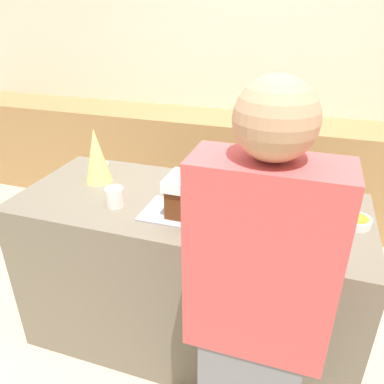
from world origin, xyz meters
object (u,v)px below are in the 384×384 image
at_px(candy_bowl_far_right, 356,221).
at_px(baking_tray, 188,214).
at_px(candy_bowl_near_tray_left, 217,182).
at_px(candy_bowl_center_rear, 295,189).
at_px(candy_bowl_near_tray_right, 303,214).
at_px(mug, 115,197).
at_px(decorative_tree, 96,156).
at_px(person, 255,324).
at_px(candy_bowl_front_corner, 336,203).
at_px(candy_bowl_beside_tree, 101,166).
at_px(gingerbread_house, 188,195).

bearing_deg(candy_bowl_far_right, baking_tray, -168.93).
relative_size(baking_tray, candy_bowl_near_tray_left, 3.25).
xyz_separation_m(baking_tray, candy_bowl_far_right, (0.77, 0.15, 0.02)).
distance_m(candy_bowl_center_rear, candy_bowl_near_tray_right, 0.27).
relative_size(candy_bowl_far_right, mug, 1.38).
xyz_separation_m(decorative_tree, mug, (0.23, -0.23, -0.11)).
relative_size(baking_tray, candy_bowl_near_tray_right, 3.37).
bearing_deg(person, candy_bowl_front_corner, 72.59).
bearing_deg(candy_bowl_center_rear, candy_bowl_beside_tree, -177.73).
bearing_deg(mug, candy_bowl_beside_tree, 128.45).
relative_size(decorative_tree, candy_bowl_center_rear, 2.36).
distance_m(decorative_tree, candy_bowl_beside_tree, 0.22).
distance_m(gingerbread_house, decorative_tree, 0.65).
xyz_separation_m(candy_bowl_center_rear, candy_bowl_near_tray_left, (-0.42, -0.06, 0.01)).
relative_size(gingerbread_house, candy_bowl_center_rear, 1.87).
bearing_deg(candy_bowl_center_rear, decorative_tree, -169.24).
xyz_separation_m(candy_bowl_center_rear, candy_bowl_far_right, (0.30, -0.26, 0.00)).
relative_size(candy_bowl_front_corner, candy_bowl_near_tray_left, 0.73).
xyz_separation_m(baking_tray, candy_bowl_beside_tree, (-0.69, 0.37, 0.02)).
xyz_separation_m(baking_tray, candy_bowl_center_rear, (0.47, 0.41, 0.02)).
height_order(baking_tray, candy_bowl_near_tray_right, candy_bowl_near_tray_right).
xyz_separation_m(candy_bowl_front_corner, candy_bowl_far_right, (0.09, -0.14, -0.01)).
bearing_deg(candy_bowl_front_corner, person, -107.41).
xyz_separation_m(baking_tray, candy_bowl_near_tray_left, (0.05, 0.35, 0.02)).
xyz_separation_m(decorative_tree, candy_bowl_beside_tree, (-0.08, 0.16, -0.14)).
xyz_separation_m(baking_tray, mug, (-0.38, -0.03, 0.04)).
bearing_deg(candy_bowl_beside_tree, candy_bowl_far_right, -8.43).
distance_m(decorative_tree, candy_bowl_near_tray_right, 1.15).
height_order(gingerbread_house, decorative_tree, decorative_tree).
bearing_deg(candy_bowl_center_rear, candy_bowl_near_tray_left, -171.73).
bearing_deg(person, decorative_tree, 144.20).
distance_m(gingerbread_house, candy_bowl_front_corner, 0.74).
height_order(baking_tray, mug, mug).
bearing_deg(person, candy_bowl_far_right, 63.30).
relative_size(candy_bowl_front_corner, person, 0.06).
bearing_deg(gingerbread_house, mug, -176.05).
relative_size(baking_tray, gingerbread_house, 1.78).
height_order(candy_bowl_center_rear, candy_bowl_near_tray_right, candy_bowl_near_tray_right).
relative_size(candy_bowl_center_rear, person, 0.08).
bearing_deg(mug, candy_bowl_near_tray_left, 41.03).
distance_m(baking_tray, candy_bowl_near_tray_left, 0.36).
distance_m(baking_tray, gingerbread_house, 0.11).
xyz_separation_m(baking_tray, candy_bowl_near_tray_right, (0.53, 0.14, 0.02)).
xyz_separation_m(candy_bowl_near_tray_left, candy_bowl_far_right, (0.71, -0.20, -0.00)).
bearing_deg(candy_bowl_near_tray_left, candy_bowl_beside_tree, 178.88).
distance_m(candy_bowl_beside_tree, candy_bowl_front_corner, 1.37).
bearing_deg(candy_bowl_near_tray_left, person, -67.55).
distance_m(decorative_tree, candy_bowl_front_corner, 1.30).
xyz_separation_m(candy_bowl_front_corner, person, (-0.26, -0.83, -0.08)).
height_order(candy_bowl_far_right, candy_bowl_near_tray_right, same).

